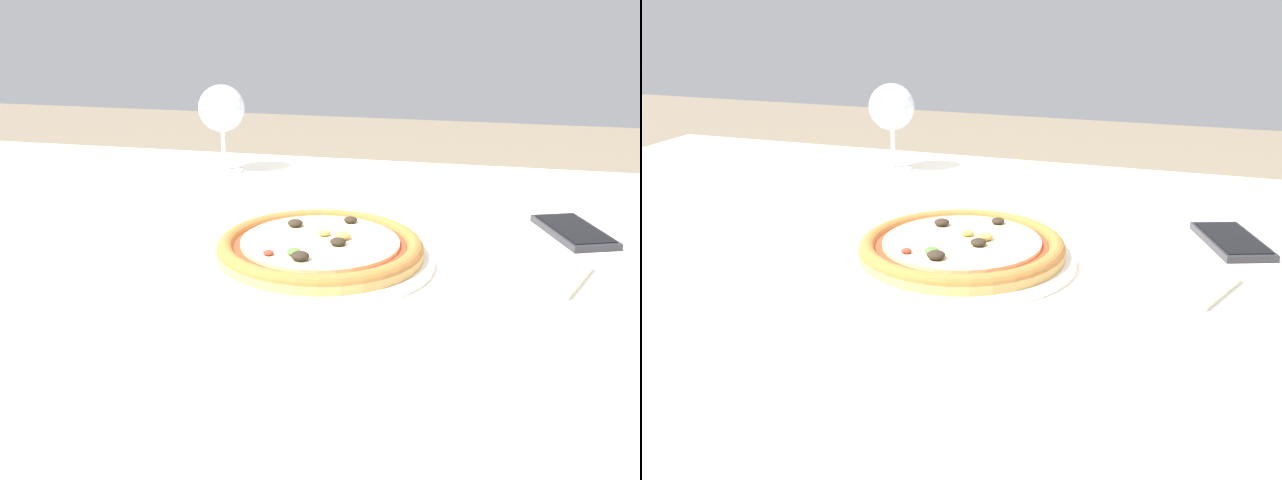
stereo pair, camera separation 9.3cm
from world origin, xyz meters
TOP-DOWN VIEW (x-y plane):
  - dining_table at (0.00, 0.00)m, footprint 1.43×1.08m
  - pizza_plate at (0.17, -0.04)m, footprint 0.30×0.30m
  - wine_glass_far_left at (-0.11, 0.38)m, footprint 0.09×0.09m
  - cell_phone at (0.51, 0.14)m, footprint 0.12×0.16m
  - napkin_folded at (0.43, -0.02)m, footprint 0.18×0.16m

SIDE VIEW (x-z plane):
  - dining_table at x=0.00m, z-range 0.29..1.01m
  - cell_phone at x=0.51m, z-range 0.72..0.73m
  - napkin_folded at x=0.43m, z-range 0.72..0.73m
  - pizza_plate at x=0.17m, z-range 0.72..0.76m
  - wine_glass_far_left at x=-0.11m, z-range 0.75..0.92m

